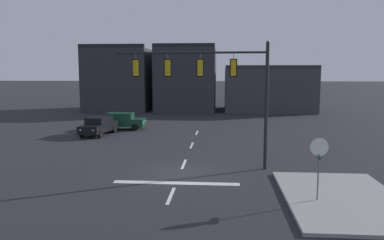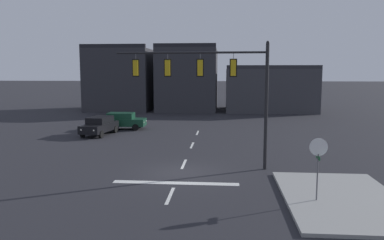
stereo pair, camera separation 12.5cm
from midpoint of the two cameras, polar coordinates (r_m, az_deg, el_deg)
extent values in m
plane|color=#232328|center=(21.59, -1.91, -7.82)|extent=(400.00, 400.00, 0.00)
cube|color=gray|center=(18.37, 21.22, -10.80)|extent=(5.00, 8.00, 0.15)
cube|color=silver|center=(19.68, -2.56, -9.32)|extent=(6.40, 0.50, 0.01)
cube|color=silver|center=(17.79, -3.37, -11.14)|extent=(0.16, 2.40, 0.01)
cube|color=silver|center=(23.52, -1.36, -6.55)|extent=(0.16, 2.40, 0.01)
cube|color=silver|center=(29.35, -0.17, -3.77)|extent=(0.16, 2.40, 0.01)
cube|color=silver|center=(35.25, 0.63, -1.91)|extent=(0.16, 2.40, 0.01)
cylinder|color=black|center=(22.14, 10.81, 1.84)|extent=(0.20, 0.20, 7.15)
cylinder|color=black|center=(22.18, -0.39, 9.96)|extent=(8.65, 0.46, 0.12)
sphere|color=black|center=(22.10, 11.03, 11.23)|extent=(0.18, 0.18, 0.18)
cylinder|color=#56565B|center=(22.01, 6.03, 9.33)|extent=(0.03, 0.03, 0.35)
cube|color=gold|center=(21.99, 6.01, 7.71)|extent=(0.31, 0.25, 0.90)
sphere|color=red|center=(22.13, 6.02, 8.43)|extent=(0.20, 0.20, 0.20)
sphere|color=#2D2314|center=(22.12, 6.01, 7.70)|extent=(0.20, 0.20, 0.20)
sphere|color=black|center=(22.12, 6.00, 6.98)|extent=(0.20, 0.20, 0.20)
cube|color=black|center=(21.97, 6.01, 7.71)|extent=(0.42, 0.05, 1.02)
cylinder|color=#56565B|center=(22.11, 1.08, 9.36)|extent=(0.03, 0.03, 0.35)
cube|color=gold|center=(22.10, 1.08, 7.74)|extent=(0.31, 0.25, 0.90)
sphere|color=red|center=(22.23, 1.11, 8.46)|extent=(0.20, 0.20, 0.20)
sphere|color=#2D2314|center=(22.23, 1.11, 7.74)|extent=(0.20, 0.20, 0.20)
sphere|color=black|center=(22.23, 1.11, 7.01)|extent=(0.20, 0.20, 0.20)
cube|color=black|center=(22.08, 1.07, 7.74)|extent=(0.42, 0.05, 1.02)
cylinder|color=#56565B|center=(22.38, -3.78, 9.32)|extent=(0.03, 0.03, 0.35)
cube|color=gold|center=(22.36, -3.77, 7.72)|extent=(0.31, 0.25, 0.90)
sphere|color=red|center=(22.49, -3.72, 8.44)|extent=(0.20, 0.20, 0.20)
sphere|color=#2D2314|center=(22.49, -3.71, 7.72)|extent=(0.20, 0.20, 0.20)
sphere|color=black|center=(22.49, -3.70, 7.00)|extent=(0.20, 0.20, 0.20)
cube|color=black|center=(22.34, -3.78, 7.72)|extent=(0.42, 0.05, 1.02)
cylinder|color=#56565B|center=(22.79, -8.50, 9.22)|extent=(0.03, 0.03, 0.35)
cube|color=gold|center=(22.78, -8.47, 7.65)|extent=(0.31, 0.25, 0.90)
sphere|color=red|center=(22.91, -8.40, 8.35)|extent=(0.20, 0.20, 0.20)
sphere|color=#2D2314|center=(22.90, -8.39, 7.65)|extent=(0.20, 0.20, 0.20)
sphere|color=black|center=(22.90, -8.37, 6.95)|extent=(0.20, 0.20, 0.20)
cube|color=black|center=(22.76, -8.49, 7.65)|extent=(0.42, 0.05, 1.02)
cylinder|color=#56565B|center=(17.34, 17.99, -8.29)|extent=(0.06, 0.06, 2.15)
cylinder|color=white|center=(17.03, 18.17, -3.82)|extent=(0.76, 0.03, 0.76)
cylinder|color=#B21414|center=(17.04, 18.16, -3.81)|extent=(0.68, 0.03, 0.68)
cube|color=#19592D|center=(17.12, 18.12, -5.30)|extent=(0.02, 0.64, 0.16)
cube|color=#143D28|center=(37.94, -10.47, -0.31)|extent=(4.42, 1.85, 0.70)
cube|color=#143D28|center=(37.90, -10.71, 0.64)|extent=(2.48, 1.63, 0.56)
cube|color=#2D3842|center=(37.72, -9.58, 0.60)|extent=(0.27, 1.52, 0.47)
cube|color=#2D3842|center=(38.21, -12.41, 0.62)|extent=(0.23, 1.52, 0.46)
cylinder|color=black|center=(38.48, -8.05, -0.73)|extent=(0.64, 0.23, 0.64)
cylinder|color=black|center=(36.84, -8.59, -1.09)|extent=(0.64, 0.23, 0.64)
cylinder|color=black|center=(39.18, -12.21, -0.68)|extent=(0.64, 0.23, 0.64)
cylinder|color=black|center=(37.57, -12.92, -1.03)|extent=(0.64, 0.23, 0.64)
sphere|color=silver|center=(38.02, -7.07, -0.15)|extent=(0.16, 0.16, 0.16)
sphere|color=silver|center=(36.90, -7.41, -0.38)|extent=(0.16, 0.16, 0.16)
cube|color=maroon|center=(38.52, -13.61, -0.16)|extent=(0.06, 1.37, 0.12)
cube|color=black|center=(34.95, -13.79, -1.04)|extent=(2.39, 4.61, 0.70)
cube|color=black|center=(35.00, -13.71, 0.01)|extent=(1.92, 2.66, 0.56)
cube|color=#2D3842|center=(34.32, -14.27, -0.18)|extent=(1.54, 0.45, 0.47)
cube|color=#2D3842|center=(36.05, -12.90, 0.21)|extent=(1.54, 0.42, 0.46)
cylinder|color=black|center=(33.35, -13.56, -2.09)|extent=(0.31, 0.66, 0.64)
cylinder|color=black|center=(34.12, -16.13, -1.96)|extent=(0.31, 0.66, 0.64)
cylinder|color=black|center=(35.95, -11.54, -1.36)|extent=(0.31, 0.66, 0.64)
cylinder|color=black|center=(36.66, -13.97, -1.27)|extent=(0.31, 0.66, 0.64)
sphere|color=silver|center=(32.76, -14.57, -1.52)|extent=(0.16, 0.16, 0.16)
sphere|color=silver|center=(33.29, -16.33, -1.44)|extent=(0.16, 0.16, 0.16)
cube|color=maroon|center=(36.89, -12.30, -0.45)|extent=(1.36, 0.23, 0.12)
cube|color=#2D2D33|center=(57.32, -10.67, 5.88)|extent=(8.96, 8.92, 8.73)
cube|color=black|center=(53.41, -11.97, 10.72)|extent=(8.96, 0.60, 0.50)
cube|color=#2D2D33|center=(56.57, -0.80, 6.01)|extent=(8.30, 10.91, 8.77)
cube|color=black|center=(51.54, -1.35, 11.04)|extent=(8.30, 0.60, 0.50)
cube|color=#38383D|center=(56.05, 11.16, 4.39)|extent=(12.26, 9.49, 5.90)
cube|color=#2B2B30|center=(51.57, 11.82, 7.69)|extent=(12.26, 0.60, 0.50)
camera|label=1|loc=(0.06, -90.15, -0.02)|focal=35.94mm
camera|label=2|loc=(0.06, 89.85, 0.02)|focal=35.94mm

